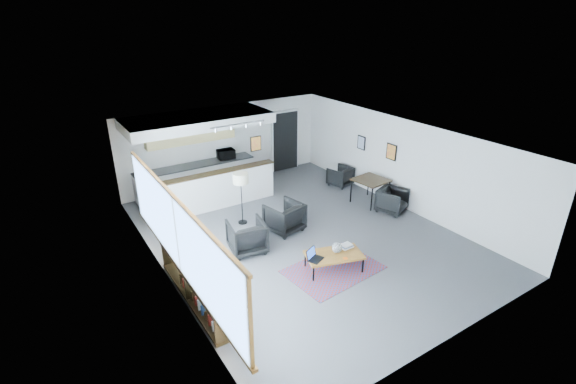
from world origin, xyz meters
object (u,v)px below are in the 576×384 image
laptop (313,256)px  dining_table (371,181)px  coffee_table (334,255)px  dining_chair_far (340,177)px  book_stack (346,246)px  ceramic_pot (337,248)px  floor_lamp (241,180)px  armchair_left (247,235)px  armchair_right (284,216)px  dining_chair_near (392,201)px  microwave (226,153)px

laptop → dining_table: dining_table is taller
coffee_table → dining_chair_far: size_ratio=2.34×
coffee_table → book_stack: bearing=27.8°
coffee_table → laptop: (-0.50, 0.09, 0.10)m
ceramic_pot → floor_lamp: bearing=104.2°
ceramic_pot → floor_lamp: floor_lamp is taller
armchair_left → dining_chair_far: (4.52, 2.01, -0.13)m
floor_lamp → dining_chair_far: 4.12m
laptop → armchair_right: 2.12m
floor_lamp → dining_chair_near: size_ratio=2.23×
book_stack → dining_chair_far: dining_chair_far is taller
laptop → dining_table: size_ratio=0.42×
dining_table → microwave: (-3.02, 3.61, 0.42)m
laptop → dining_chair_far: 5.27m
floor_lamp → dining_chair_far: floor_lamp is taller
ceramic_pot → armchair_right: armchair_right is taller
armchair_right → floor_lamp: 1.49m
laptop → armchair_left: (-0.75, 1.68, -0.05)m
dining_chair_near → dining_chair_far: (0.00, 2.34, -0.03)m
coffee_table → dining_table: bearing=52.3°
dining_table → microwave: microwave is taller
armchair_right → ceramic_pot: bearing=79.8°
armchair_right → dining_chair_far: (3.23, 1.64, -0.14)m
coffee_table → laptop: laptop is taller
dining_chair_far → floor_lamp: bearing=-5.9°
armchair_left → microwave: size_ratio=1.57×
armchair_left → floor_lamp: size_ratio=0.59×
ceramic_pot → armchair_left: size_ratio=0.27×
armchair_left → dining_chair_near: size_ratio=1.32×
armchair_right → book_stack: bearing=88.5°
microwave → dining_chair_far: bearing=-29.2°
armchair_right → dining_chair_far: armchair_right is taller
laptop → armchair_left: size_ratio=0.49×
armchair_right → floor_lamp: floor_lamp is taller
ceramic_pot → dining_chair_far: (3.17, 3.75, -0.23)m
microwave → laptop: bearing=-92.2°
floor_lamp → ceramic_pot: bearing=-75.8°
coffee_table → dining_table: 3.87m
floor_lamp → armchair_right: bearing=-53.7°
ceramic_pot → armchair_left: bearing=127.9°
coffee_table → dining_table: size_ratio=1.39×
dining_table → dining_chair_near: 0.88m
laptop → dining_table: 4.24m
coffee_table → dining_chair_far: 4.99m
laptop → floor_lamp: size_ratio=0.29×
ceramic_pot → book_stack: 0.33m
coffee_table → book_stack: (0.42, 0.08, 0.07)m
armchair_left → dining_chair_far: bearing=-146.4°
laptop → armchair_right: (0.55, 2.05, -0.05)m
book_stack → laptop: bearing=179.2°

